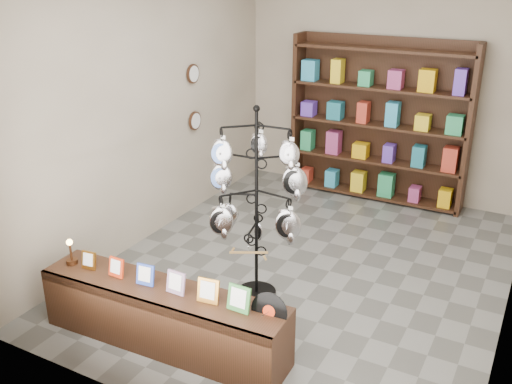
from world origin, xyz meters
TOP-DOWN VIEW (x-y plane):
  - ground at (0.00, 0.00)m, footprint 5.00×5.00m
  - room_envelope at (0.00, 0.00)m, footprint 5.00×5.00m
  - display_tree at (-0.23, -0.76)m, footprint 1.05×1.05m
  - front_shelf at (-0.55, -1.85)m, footprint 2.26×0.54m
  - back_shelving at (0.00, 2.30)m, footprint 2.42×0.36m
  - wall_clocks at (-1.97, 0.80)m, footprint 0.03×0.24m

SIDE VIEW (x-z plane):
  - ground at x=0.00m, z-range 0.00..0.00m
  - front_shelf at x=-0.55m, z-range -0.12..0.68m
  - back_shelving at x=0.00m, z-range -0.07..2.13m
  - display_tree at x=-0.23m, z-range 0.15..2.07m
  - wall_clocks at x=-1.97m, z-range 1.08..1.92m
  - room_envelope at x=0.00m, z-range -0.65..4.35m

